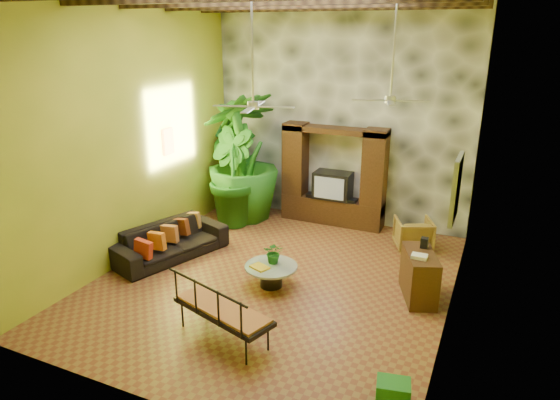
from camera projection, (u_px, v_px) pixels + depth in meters
The scene contains 21 objects.
ground at pixel (276, 279), 9.13m from camera, with size 7.00×7.00×0.00m, color brown.
back_wall at pixel (341, 114), 11.33m from camera, with size 6.00×0.02×5.00m, color olive.
left_wall at pixel (133, 131), 9.49m from camera, with size 0.02×7.00×5.00m, color olive.
right_wall at pixel (465, 164), 7.14m from camera, with size 0.02×7.00×5.00m, color olive.
stone_accent_wall at pixel (340, 115), 11.27m from camera, with size 5.98×0.10×4.98m, color #373A3F.
entertainment_center at pixel (333, 183), 11.51m from camera, with size 2.40×0.55×2.30m.
ceiling_fan_front at pixel (253, 92), 7.75m from camera, with size 1.28×1.28×1.86m.
ceiling_fan_back at pixel (391, 87), 8.43m from camera, with size 1.28×1.28×1.86m.
wall_art_mask at pixel (168, 141), 10.46m from camera, with size 0.06×0.32×0.55m, color orange.
wall_art_painting at pixel (456, 189), 6.70m from camera, with size 0.06×0.70×0.90m, color #286096.
sofa at pixel (170, 241), 9.92m from camera, with size 2.30×0.90×0.67m, color black.
wicker_armchair at pixel (413, 234), 10.28m from camera, with size 0.70×0.73×0.66m, color olive.
tall_plant_a at pixel (234, 163), 12.49m from camera, with size 1.23×0.83×2.33m, color #16551C.
tall_plant_b at pixel (230, 175), 11.42m from camera, with size 1.28×1.03×2.33m, color #1A5B18.
tall_plant_c at pixel (243, 157), 11.65m from camera, with size 1.69×1.69×3.02m, color #23671B.
coffee_table at pixel (271, 273), 8.80m from camera, with size 0.93×0.93×0.40m.
centerpiece_plant at pixel (274, 252), 8.80m from camera, with size 0.36×0.31×0.40m, color #175B1B.
yellow_tray at pixel (260, 267), 8.66m from camera, with size 0.31×0.22×0.03m, color yellow.
iron_bench at pixel (220, 309), 7.15m from camera, with size 1.72×1.06×0.57m.
side_console at pixel (419, 275), 8.39m from camera, with size 0.46×1.02×0.82m, color #341C10.
green_bin at pixel (393, 394), 6.00m from camera, with size 0.40×0.30×0.35m, color #1F7731.
Camera 1 is at (3.45, -7.40, 4.33)m, focal length 32.00 mm.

